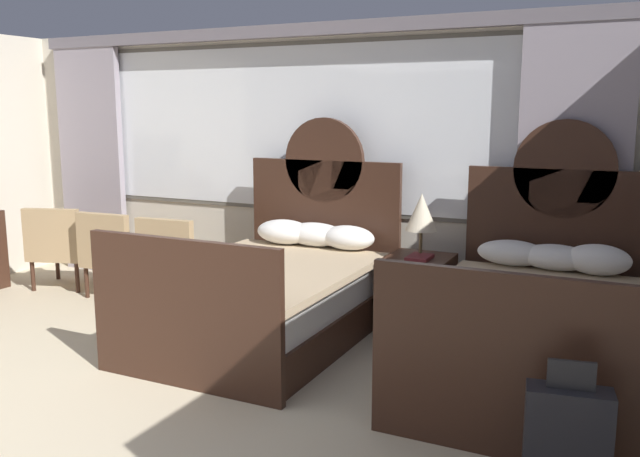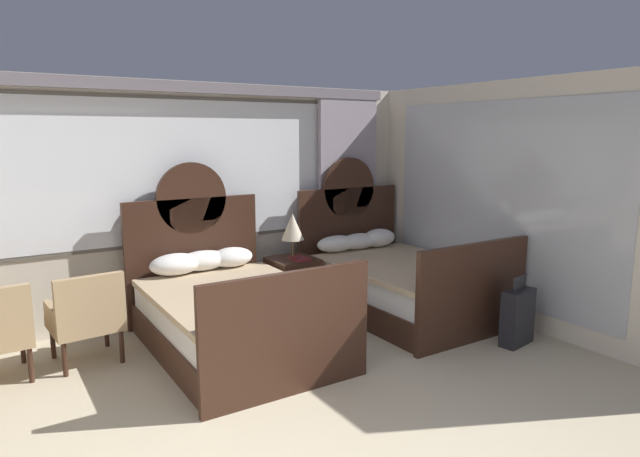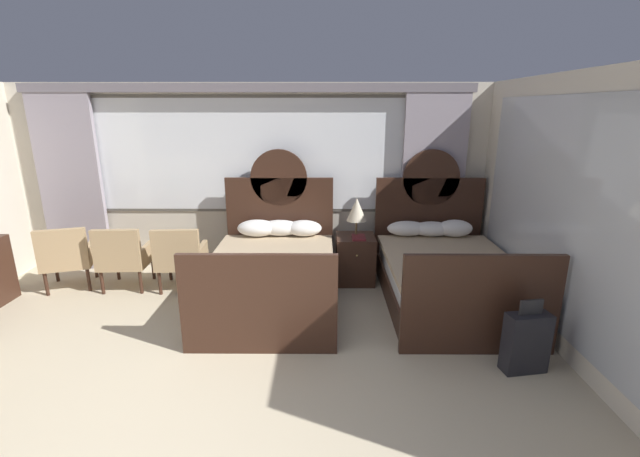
% 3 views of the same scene
% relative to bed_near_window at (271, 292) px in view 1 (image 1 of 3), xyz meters
% --- Properties ---
extents(wall_back_window, '(6.78, 0.22, 2.70)m').
position_rel_bed_near_window_xyz_m(wall_back_window, '(-0.41, 1.23, 1.06)').
color(wall_back_window, beige).
rests_on(wall_back_window, ground_plane).
extents(bed_near_window, '(1.53, 2.27, 1.81)m').
position_rel_bed_near_window_xyz_m(bed_near_window, '(0.00, 0.00, 0.00)').
color(bed_near_window, '#382116').
rests_on(bed_near_window, ground_plane).
extents(bed_near_mirror, '(1.53, 2.27, 1.81)m').
position_rel_bed_near_window_xyz_m(bed_near_mirror, '(2.15, -0.01, -0.00)').
color(bed_near_mirror, '#382116').
rests_on(bed_near_mirror, ground_plane).
extents(nightstand_between_beds, '(0.53, 0.55, 0.66)m').
position_rel_bed_near_window_xyz_m(nightstand_between_beds, '(1.07, 0.65, -0.05)').
color(nightstand_between_beds, '#382116').
rests_on(nightstand_between_beds, ground_plane).
extents(table_lamp_on_nightstand, '(0.27, 0.27, 0.54)m').
position_rel_bed_near_window_xyz_m(table_lamp_on_nightstand, '(1.08, 0.65, 0.65)').
color(table_lamp_on_nightstand, brown).
rests_on(table_lamp_on_nightstand, nightstand_between_beds).
extents(book_on_nightstand, '(0.18, 0.26, 0.03)m').
position_rel_bed_near_window_xyz_m(book_on_nightstand, '(1.11, 0.55, 0.30)').
color(book_on_nightstand, maroon).
rests_on(book_on_nightstand, nightstand_between_beds).
extents(armchair_by_window_left, '(0.64, 0.64, 0.88)m').
position_rel_bed_near_window_xyz_m(armchair_by_window_left, '(-1.27, 0.37, 0.09)').
color(armchair_by_window_left, tan).
rests_on(armchair_by_window_left, ground_plane).
extents(armchair_by_window_centre, '(0.62, 0.62, 0.88)m').
position_rel_bed_near_window_xyz_m(armchair_by_window_centre, '(-2.02, 0.37, 0.09)').
color(armchair_by_window_centre, tan).
rests_on(armchair_by_window_centre, ground_plane).
extents(armchair_by_window_right, '(0.75, 0.75, 0.88)m').
position_rel_bed_near_window_xyz_m(armchair_by_window_right, '(-2.78, 0.38, 0.09)').
color(armchair_by_window_right, tan).
rests_on(armchair_by_window_right, ground_plane).
extents(suitcase_on_floor, '(0.42, 0.24, 0.72)m').
position_rel_bed_near_window_xyz_m(suitcase_on_floor, '(2.49, -1.46, -0.09)').
color(suitcase_on_floor, black).
rests_on(suitcase_on_floor, ground_plane).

